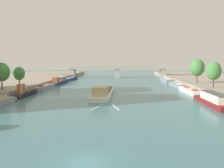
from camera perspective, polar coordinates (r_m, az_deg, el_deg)
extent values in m
plane|color=#42757F|center=(22.32, -6.22, -18.32)|extent=(400.00, 400.00, 0.00)
cube|color=silver|center=(61.75, -2.02, -2.26)|extent=(4.60, 22.77, 1.03)
cube|color=silver|center=(73.30, -1.12, -0.91)|extent=(4.07, 1.28, 0.88)
cube|color=silver|center=(61.68, -2.03, -1.76)|extent=(4.68, 22.77, 0.06)
cube|color=tan|center=(53.93, -2.84, -1.76)|extent=(3.27, 4.59, 1.97)
cube|color=black|center=(56.14, -2.58, -1.16)|extent=(2.56, 0.07, 0.55)
cube|color=brown|center=(63.89, -1.83, -1.31)|extent=(3.50, 11.86, 0.36)
cylinder|color=#232328|center=(54.82, -2.06, -2.09)|extent=(0.07, 0.07, 1.10)
cube|color=silver|center=(46.18, 0.86, -5.61)|extent=(1.92, 5.88, 0.03)
cube|color=silver|center=(46.49, -3.60, -5.54)|extent=(2.08, 5.85, 0.03)
cube|color=gray|center=(57.35, -23.20, -3.22)|extent=(2.28, 1.24, 0.89)
cube|color=black|center=(64.25, -19.95, -2.26)|extent=(1.90, 9.70, 1.10)
cube|color=black|center=(69.04, -18.37, -1.58)|extent=(1.64, 1.27, 0.92)
cube|color=black|center=(64.18, -19.96, -1.75)|extent=(1.93, 9.71, 0.06)
cube|color=#9E5133|center=(61.02, -21.13, -1.07)|extent=(1.32, 1.96, 2.23)
cube|color=black|center=(61.88, -20.79, -0.66)|extent=(1.02, 0.05, 0.63)
cube|color=brown|center=(65.05, -19.66, -1.45)|extent=(1.43, 5.06, 0.36)
cylinder|color=#232328|center=(61.35, -20.75, -1.56)|extent=(0.07, 0.07, 1.10)
cube|color=gray|center=(77.42, -15.88, -0.82)|extent=(2.38, 13.54, 1.14)
cube|color=gray|center=(84.14, -14.36, -0.19)|extent=(2.21, 1.25, 0.94)
cube|color=gray|center=(77.35, -15.89, -0.37)|extent=(2.42, 13.54, 0.06)
cube|color=#9E5133|center=(80.14, -15.23, 0.01)|extent=(1.16, 0.91, 0.40)
cube|color=#9E5133|center=(73.76, -16.83, -0.48)|extent=(1.28, 1.11, 0.48)
cylinder|color=#232328|center=(73.36, -16.65, -0.26)|extent=(0.07, 0.07, 1.10)
cube|color=#1E284C|center=(93.38, -12.48, 0.29)|extent=(2.77, 14.97, 0.95)
cube|color=#1E284C|center=(100.87, -11.25, 0.76)|extent=(2.44, 1.24, 0.84)
cube|color=#1E284C|center=(93.33, -12.48, 0.60)|extent=(2.82, 14.97, 0.06)
cube|color=#9E5133|center=(88.40, -13.41, 0.94)|extent=(1.96, 3.01, 1.92)
cube|color=black|center=(89.81, -13.13, 1.21)|extent=(1.53, 0.05, 0.54)
cube|color=brown|center=(94.74, -12.24, 0.81)|extent=(2.10, 7.79, 0.36)
cylinder|color=#232328|center=(88.89, -13.05, 0.71)|extent=(0.07, 0.07, 1.10)
cube|color=#1E284C|center=(111.83, -9.97, 1.20)|extent=(3.56, 14.69, 0.91)
cube|color=#1E284C|center=(119.22, -9.04, 1.54)|extent=(2.99, 1.29, 0.82)
cube|color=#1E284C|center=(111.79, -9.97, 1.45)|extent=(3.62, 14.69, 0.06)
cube|color=#9EBCD6|center=(114.88, -9.57, 1.69)|extent=(1.58, 0.95, 0.40)
cube|color=#9EBCD6|center=(107.83, -10.52, 1.43)|extent=(1.74, 1.15, 0.48)
cylinder|color=#232328|center=(107.41, -10.32, 1.59)|extent=(0.07, 0.07, 1.10)
cube|color=maroon|center=(52.51, 23.11, -4.20)|extent=(3.09, 14.81, 0.92)
cube|color=maroon|center=(59.67, 20.44, -2.86)|extent=(2.73, 1.24, 0.82)
cube|color=maroon|center=(52.43, 23.13, -3.67)|extent=(3.15, 14.81, 0.06)
cube|color=beige|center=(51.63, 23.46, -2.92)|extent=(2.49, 9.49, 1.54)
cube|color=#4C4C51|center=(51.52, 23.49, -2.03)|extent=(2.67, 9.77, 0.08)
cube|color=silver|center=(70.07, 18.35, -1.61)|extent=(2.98, 14.92, 1.01)
cube|color=silver|center=(77.50, 16.71, -0.81)|extent=(2.60, 1.26, 0.87)
cube|color=silver|center=(70.00, 18.36, -1.18)|extent=(3.04, 14.92, 0.06)
cube|color=#9E5133|center=(73.10, 17.64, -0.69)|extent=(1.37, 0.92, 0.40)
cube|color=#9E5133|center=(66.02, 19.39, -1.37)|extent=(1.51, 1.13, 0.48)
cylinder|color=#232328|center=(65.83, 19.82, -1.14)|extent=(0.07, 0.07, 1.10)
cube|color=gray|center=(85.31, 15.33, -0.27)|extent=(2.85, 13.25, 0.98)
cube|color=gray|center=(92.03, 14.30, 0.24)|extent=(2.44, 1.27, 0.86)
cube|color=gray|center=(85.26, 15.33, 0.08)|extent=(2.90, 13.26, 0.06)
cube|color=white|center=(88.05, 14.89, 0.42)|extent=(1.29, 0.93, 0.40)
cube|color=white|center=(81.67, 15.96, 0.02)|extent=(1.42, 1.13, 0.48)
cylinder|color=#232328|center=(81.48, 16.27, 0.21)|extent=(0.07, 0.07, 1.10)
cube|color=gray|center=(101.34, 13.00, 0.79)|extent=(2.80, 12.35, 1.28)
cube|color=gray|center=(107.67, 12.29, 1.16)|extent=(2.36, 1.33, 1.01)
cube|color=gray|center=(101.29, 13.00, 1.17)|extent=(2.85, 12.35, 0.06)
cube|color=beige|center=(103.91, 12.70, 1.41)|extent=(1.25, 0.94, 0.40)
cube|color=beige|center=(97.91, 13.42, 1.17)|extent=(1.38, 1.14, 0.48)
cylinder|color=#232328|center=(97.73, 13.66, 1.33)|extent=(0.07, 0.07, 1.10)
cylinder|color=brown|center=(66.42, -25.03, 0.13)|extent=(0.33, 0.33, 3.16)
ellipsoid|color=#427F3D|center=(66.23, -25.14, 2.64)|extent=(4.10, 4.10, 4.84)
cylinder|color=brown|center=(75.58, -21.47, 0.61)|extent=(0.36, 0.36, 2.46)
ellipsoid|color=#427F3D|center=(75.42, -21.53, 2.39)|extent=(3.39, 3.39, 4.06)
cylinder|color=brown|center=(70.36, 23.26, 0.50)|extent=(0.40, 0.40, 3.20)
ellipsoid|color=#427F3D|center=(70.18, 23.35, 2.92)|extent=(3.92, 3.92, 4.99)
cylinder|color=brown|center=(82.41, 19.80, 1.44)|extent=(0.34, 0.34, 3.53)
ellipsoid|color=#427F3D|center=(82.25, 19.88, 3.74)|extent=(4.59, 4.59, 5.61)
cube|color=#9E998E|center=(123.98, 1.30, 3.73)|extent=(71.48, 4.40, 0.60)
cube|color=#9E998E|center=(121.96, 1.27, 4.05)|extent=(71.48, 0.30, 0.90)
cube|color=#9E998E|center=(125.96, 1.32, 4.10)|extent=(71.48, 0.30, 0.90)
cube|color=#9E998E|center=(126.96, -9.49, 2.55)|extent=(2.80, 3.60, 4.49)
cube|color=#9E998E|center=(124.10, 1.29, 2.55)|extent=(2.80, 3.60, 4.49)
cube|color=#9E998E|center=(125.73, 12.18, 2.47)|extent=(2.80, 3.60, 4.49)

